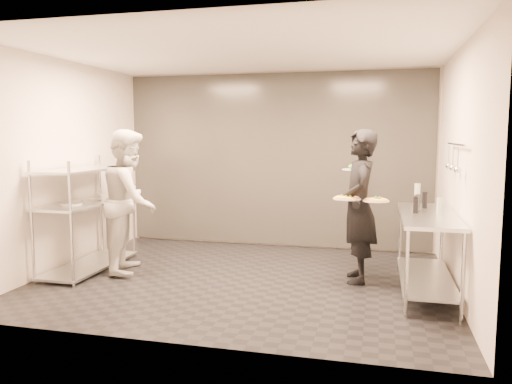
% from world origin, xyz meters
% --- Properties ---
extents(room_shell, '(5.00, 4.00, 2.80)m').
position_xyz_m(room_shell, '(0.00, 1.18, 1.40)').
color(room_shell, black).
rests_on(room_shell, ground).
extents(pass_rack, '(0.60, 1.60, 1.50)m').
position_xyz_m(pass_rack, '(-2.15, -0.00, 0.77)').
color(pass_rack, '#AFB1B6').
rests_on(pass_rack, ground).
extents(prep_counter, '(0.60, 1.80, 0.92)m').
position_xyz_m(prep_counter, '(2.18, 0.00, 0.63)').
color(prep_counter, '#AFB1B6').
rests_on(prep_counter, ground).
extents(utensil_rail, '(0.07, 1.20, 0.31)m').
position_xyz_m(utensil_rail, '(2.43, -0.00, 1.55)').
color(utensil_rail, '#AFB1B6').
rests_on(utensil_rail, room_shell).
extents(waiter, '(0.54, 0.74, 1.87)m').
position_xyz_m(waiter, '(1.40, 0.28, 0.93)').
color(waiter, black).
rests_on(waiter, ground).
extents(chef, '(0.94, 1.07, 1.87)m').
position_xyz_m(chef, '(-1.55, 0.06, 0.94)').
color(chef, beige).
rests_on(chef, ground).
extents(pizza_plate_near, '(0.33, 0.33, 0.05)m').
position_xyz_m(pizza_plate_near, '(1.26, 0.11, 1.05)').
color(pizza_plate_near, silver).
rests_on(pizza_plate_near, waiter).
extents(pizza_plate_far, '(0.30, 0.30, 0.05)m').
position_xyz_m(pizza_plate_far, '(1.60, 0.06, 1.05)').
color(pizza_plate_far, silver).
rests_on(pizza_plate_far, waiter).
extents(salad_plate, '(0.30, 0.30, 0.07)m').
position_xyz_m(salad_plate, '(1.31, 0.59, 1.38)').
color(salad_plate, silver).
rests_on(salad_plate, waiter).
extents(pos_monitor, '(0.09, 0.27, 0.19)m').
position_xyz_m(pos_monitor, '(2.06, 0.11, 1.01)').
color(pos_monitor, black).
rests_on(pos_monitor, prep_counter).
extents(bottle_green, '(0.07, 0.07, 0.26)m').
position_xyz_m(bottle_green, '(2.11, 0.80, 1.05)').
color(bottle_green, '#95A294').
rests_on(bottle_green, prep_counter).
extents(bottle_clear, '(0.06, 0.06, 0.19)m').
position_xyz_m(bottle_clear, '(2.29, -0.04, 1.01)').
color(bottle_clear, '#95A294').
rests_on(bottle_clear, prep_counter).
extents(bottle_dark, '(0.06, 0.06, 0.20)m').
position_xyz_m(bottle_dark, '(2.17, 0.41, 1.02)').
color(bottle_dark, black).
rests_on(bottle_dark, prep_counter).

